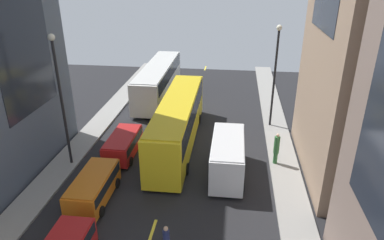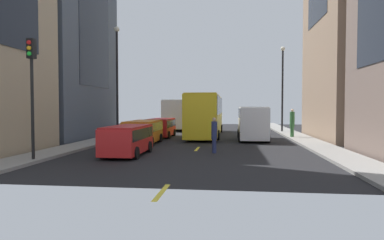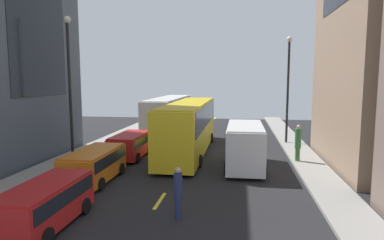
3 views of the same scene
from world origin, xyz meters
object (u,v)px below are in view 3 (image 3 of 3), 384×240
object	(u,v)px
car_orange_0	(94,163)
car_red_1	(45,202)
car_red_2	(130,144)
city_bus_white	(169,111)
streetcar_yellow	(189,123)
delivery_van_white	(245,143)
pedestrian_crossing_mid	(178,191)
pedestrian_waiting_curb	(298,142)

from	to	relation	value
car_orange_0	car_red_1	xyz separation A→B (m)	(0.59, -5.41, -0.03)
car_orange_0	car_red_2	bearing A→B (deg)	88.72
car_orange_0	car_red_1	size ratio (longest dim) A/B	1.04
city_bus_white	streetcar_yellow	distance (m)	10.91
car_red_1	streetcar_yellow	bearing A→B (deg)	76.11
delivery_van_white	pedestrian_crossing_mid	bearing A→B (deg)	-108.56
delivery_van_white	car_red_1	bearing A→B (deg)	-128.07
car_red_2	delivery_van_white	bearing A→B (deg)	-12.86
streetcar_yellow	pedestrian_waiting_curb	xyz separation A→B (m)	(7.14, -2.22, -0.78)
car_red_1	pedestrian_crossing_mid	world-z (taller)	pedestrian_crossing_mid
city_bus_white	car_red_2	world-z (taller)	city_bus_white
streetcar_yellow	car_red_1	distance (m)	13.39
delivery_van_white	car_red_2	size ratio (longest dim) A/B	1.28
streetcar_yellow	car_red_2	size ratio (longest dim) A/B	3.09
car_orange_0	pedestrian_waiting_curb	bearing A→B (deg)	25.94
pedestrian_crossing_mid	delivery_van_white	bearing A→B (deg)	-95.28
streetcar_yellow	car_orange_0	distance (m)	8.52
car_red_2	pedestrian_crossing_mid	xyz separation A→B (m)	(4.98, -9.38, 0.12)
delivery_van_white	pedestrian_waiting_curb	size ratio (longest dim) A/B	2.43
car_red_1	pedestrian_crossing_mid	distance (m)	4.72
delivery_van_white	pedestrian_waiting_curb	xyz separation A→B (m)	(3.26, 1.69, -0.17)
delivery_van_white	pedestrian_crossing_mid	world-z (taller)	delivery_van_white
city_bus_white	car_orange_0	distance (m)	17.83
car_red_1	car_orange_0	bearing A→B (deg)	96.22
car_orange_0	car_red_1	distance (m)	5.44
streetcar_yellow	car_red_2	bearing A→B (deg)	-149.29
car_red_2	pedestrian_waiting_curb	distance (m)	10.82
car_red_2	pedestrian_waiting_curb	bearing A→B (deg)	-0.18
car_red_2	pedestrian_crossing_mid	world-z (taller)	pedestrian_crossing_mid
city_bus_white	pedestrian_waiting_curb	bearing A→B (deg)	-49.06
car_red_1	pedestrian_waiting_curb	distance (m)	14.91
car_red_2	pedestrian_crossing_mid	size ratio (longest dim) A/B	2.16
car_red_2	pedestrian_waiting_curb	world-z (taller)	pedestrian_waiting_curb
city_bus_white	car_red_1	xyz separation A→B (m)	(0.49, -23.21, -1.09)
car_red_2	car_orange_0	bearing A→B (deg)	-91.28
streetcar_yellow	delivery_van_white	distance (m)	5.54
streetcar_yellow	pedestrian_crossing_mid	bearing A→B (deg)	-83.54
streetcar_yellow	pedestrian_crossing_mid	world-z (taller)	streetcar_yellow
pedestrian_waiting_curb	streetcar_yellow	bearing A→B (deg)	146.76
delivery_van_white	car_red_2	world-z (taller)	delivery_van_white
streetcar_yellow	pedestrian_waiting_curb	bearing A→B (deg)	-17.24
pedestrian_waiting_curb	car_red_1	bearing A→B (deg)	-149.96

